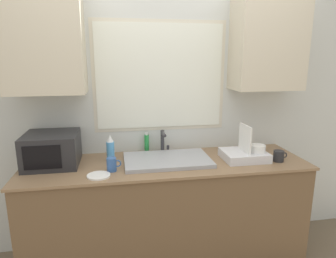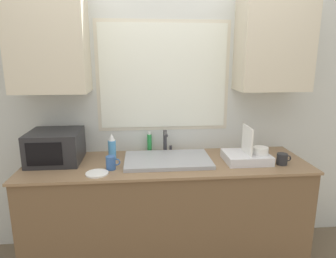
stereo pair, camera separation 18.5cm
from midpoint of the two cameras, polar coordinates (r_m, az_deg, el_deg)
countertop at (r=2.61m, az=1.88°, el=-15.45°), size 2.25×0.68×0.88m
wall_back at (r=2.60m, az=1.21°, el=7.40°), size 6.00×0.38×2.60m
sink_basin at (r=2.43m, az=2.11°, el=-5.91°), size 0.69×0.44×0.03m
faucet at (r=2.61m, az=1.60°, el=-2.12°), size 0.08×0.15×0.20m
microwave at (r=2.52m, az=-18.71°, el=-3.21°), size 0.40×0.39×0.25m
dish_rack at (r=2.52m, az=17.00°, el=-4.88°), size 0.35×0.29×0.29m
spray_bottle at (r=2.48m, az=-8.53°, el=-3.45°), size 0.06×0.06×0.22m
soap_bottle at (r=2.65m, az=-1.56°, el=-2.65°), size 0.04×0.04×0.18m
mug_near_sink at (r=2.27m, az=-8.51°, el=-6.42°), size 0.11×0.07×0.10m
mug_by_rack at (r=2.55m, az=22.91°, el=-5.32°), size 0.12×0.08×0.09m
small_plate at (r=2.22m, az=-11.05°, el=-8.34°), size 0.16×0.16×0.01m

